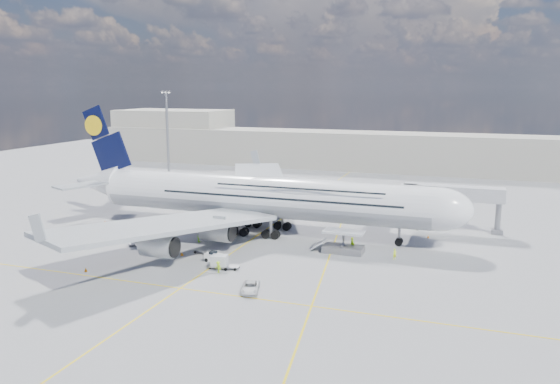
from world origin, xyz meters
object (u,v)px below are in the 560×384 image
(service_van, at_px, (250,287))
(crew_van, at_px, (352,242))
(airliner, at_px, (263,196))
(cone_wing_left_outer, at_px, (277,200))
(dolly_nose_far, at_px, (230,267))
(cone_wing_left_inner, at_px, (265,216))
(catering_truck_inner, at_px, (271,204))
(crew_tug, at_px, (218,267))
(dolly_nose_near, at_px, (220,261))
(cone_nose, at_px, (428,237))
(dolly_row_b, at_px, (164,233))
(cargo_loader, at_px, (342,245))
(cone_wing_right_outer, at_px, (86,270))
(baggage_tug, at_px, (213,257))
(light_mast, at_px, (168,138))
(dolly_back, at_px, (139,239))
(crew_loader, at_px, (352,246))
(jet_bridge, at_px, (435,196))
(crew_wing, at_px, (199,237))
(cone_wing_right_inner, at_px, (182,254))
(dolly_row_c, at_px, (203,251))
(catering_truck_outer, at_px, (264,183))
(dolly_row_a, at_px, (123,233))
(crew_nose, at_px, (395,254))
(cone_tail, at_px, (105,222))

(service_van, distance_m, crew_van, 25.98)
(airliner, height_order, cone_wing_left_outer, airliner)
(dolly_nose_far, relative_size, cone_wing_left_inner, 5.79)
(catering_truck_inner, relative_size, crew_tug, 3.66)
(dolly_nose_near, xyz_separation_m, cone_wing_left_inner, (-4.97, 32.01, -0.82))
(cone_wing_left_outer, bearing_deg, cone_nose, -30.72)
(dolly_nose_near, distance_m, cone_nose, 39.03)
(crew_van, bearing_deg, dolly_nose_near, 130.54)
(cone_nose, bearing_deg, service_van, -120.10)
(dolly_row_b, xyz_separation_m, cone_nose, (43.98, 16.10, -0.80))
(cargo_loader, distance_m, cone_wing_right_outer, 39.54)
(baggage_tug, height_order, cone_wing_left_outer, baggage_tug)
(dolly_nose_far, xyz_separation_m, cone_wing_left_outer, (-9.64, 48.36, -0.04))
(dolly_nose_near, bearing_deg, light_mast, 117.06)
(light_mast, bearing_deg, dolly_nose_near, -53.43)
(baggage_tug, xyz_separation_m, cone_wing_left_inner, (-2.64, 29.38, -0.46))
(cone_nose, height_order, cone_wing_left_inner, cone_wing_left_inner)
(dolly_back, xyz_separation_m, crew_loader, (34.90, 8.58, -0.12))
(jet_bridge, xyz_separation_m, dolly_nose_far, (-26.93, -31.44, -6.53))
(airliner, relative_size, light_mast, 3.10)
(crew_wing, bearing_deg, cargo_loader, -90.58)
(cone_wing_left_outer, distance_m, cone_wing_right_outer, 57.28)
(cone_nose, xyz_separation_m, cone_wing_right_inner, (-36.30, -23.55, 0.05))
(cone_wing_left_outer, bearing_deg, cone_wing_right_outer, -99.63)
(dolly_row_b, height_order, dolly_row_c, dolly_row_b)
(dolly_back, height_order, service_van, dolly_back)
(cargo_loader, relative_size, cone_wing_right_inner, 13.62)
(airliner, distance_m, catering_truck_inner, 18.10)
(jet_bridge, bearing_deg, dolly_back, -151.26)
(cone_wing_right_outer, bearing_deg, dolly_nose_near, 23.54)
(crew_wing, height_order, crew_tug, crew_wing)
(catering_truck_outer, distance_m, cone_wing_right_inner, 57.54)
(dolly_nose_far, distance_m, cone_wing_left_inner, 32.29)
(jet_bridge, height_order, cone_nose, jet_bridge)
(cone_wing_right_inner, distance_m, cone_wing_right_outer, 14.82)
(airliner, xyz_separation_m, crew_van, (17.43, -3.54, -6.02))
(dolly_row_a, distance_m, service_van, 34.76)
(airliner, bearing_deg, jet_bridge, 20.31)
(light_mast, bearing_deg, airliner, -41.00)
(dolly_row_a, height_order, crew_van, dolly_row_a)
(crew_van, height_order, cone_wing_right_outer, crew_van)
(light_mast, distance_m, cone_wing_right_outer, 69.08)
(catering_truck_outer, height_order, crew_nose, catering_truck_outer)
(dolly_row_c, xyz_separation_m, crew_nose, (29.65, 7.01, 0.53))
(baggage_tug, distance_m, cone_nose, 39.01)
(dolly_row_b, bearing_deg, crew_tug, -57.52)
(airliner, height_order, cone_tail, airliner)
(dolly_back, relative_size, catering_truck_outer, 0.49)
(cone_wing_left_inner, relative_size, cone_tail, 1.11)
(cargo_loader, xyz_separation_m, cone_nose, (12.54, 13.50, -1.00))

